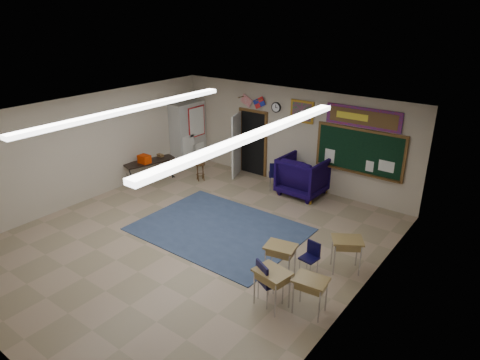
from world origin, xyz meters
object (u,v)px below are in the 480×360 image
Objects in this scene: folding_table at (150,170)px; wooden_stool at (200,172)px; wingback_armchair at (303,175)px; student_desk_front_right at (346,253)px; student_desk_front_left at (280,259)px.

wooden_stool is at bearing 55.05° from folding_table.
wingback_armchair is 4.00m from student_desk_front_right.
folding_table is (-7.07, 0.91, -0.06)m from student_desk_front_right.
wingback_armchair is 3.33m from wooden_stool.
wooden_stool is (-5.83, 1.90, -0.13)m from student_desk_front_right.
student_desk_front_left is at bearing -31.16° from wooden_stool.
wingback_armchair is at bearing 41.30° from folding_table.
student_desk_front_left is at bearing 114.84° from wingback_armchair.
student_desk_front_left is (1.71, -3.98, -0.17)m from wingback_armchair.
student_desk_front_left is at bearing -166.08° from student_desk_front_right.
wooden_stool is (1.24, 0.99, -0.07)m from folding_table.
wingback_armchair is 1.73× the size of student_desk_front_left.
wingback_armchair reaches higher than wooden_stool.
student_desk_front_left is 6.40m from folding_table.
folding_table reaches higher than student_desk_front_left.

